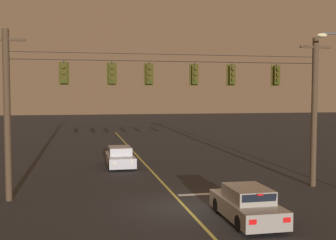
{
  "coord_description": "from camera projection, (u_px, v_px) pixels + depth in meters",
  "views": [
    {
      "loc": [
        -4.6,
        -18.47,
        5.09
      ],
      "look_at": [
        0.0,
        3.92,
        3.71
      ],
      "focal_mm": 45.95,
      "sensor_mm": 36.0,
      "label": 1
    }
  ],
  "objects": [
    {
      "name": "traffic_light_centre",
      "position": [
        149.0,
        74.0,
        21.53
      ],
      "size": [
        0.48,
        0.41,
        1.22
      ],
      "color": "black"
    },
    {
      "name": "traffic_light_rightmost",
      "position": [
        232.0,
        75.0,
        22.41
      ],
      "size": [
        0.48,
        0.41,
        1.22
      ],
      "color": "black"
    },
    {
      "name": "traffic_light_left_inner",
      "position": [
        112.0,
        74.0,
        21.15
      ],
      "size": [
        0.48,
        0.41,
        1.22
      ],
      "color": "black"
    },
    {
      "name": "stop_bar_paint",
      "position": [
        211.0,
        194.0,
        21.94
      ],
      "size": [
        3.4,
        0.36,
        0.01
      ],
      "primitive_type": "cube",
      "color": "silver",
      "rests_on": "ground"
    },
    {
      "name": "car_waiting_near_lane",
      "position": [
        247.0,
        205.0,
        17.25
      ],
      "size": [
        1.8,
        4.33,
        1.39
      ],
      "color": "gray",
      "rests_on": "ground"
    },
    {
      "name": "traffic_light_leftmost",
      "position": [
        64.0,
        73.0,
        20.69
      ],
      "size": [
        0.48,
        0.41,
        1.22
      ],
      "color": "black"
    },
    {
      "name": "traffic_light_right_inner",
      "position": [
        195.0,
        75.0,
        22.0
      ],
      "size": [
        0.48,
        0.41,
        1.22
      ],
      "color": "black"
    },
    {
      "name": "traffic_light_far_right",
      "position": [
        277.0,
        75.0,
        22.91
      ],
      "size": [
        0.48,
        0.41,
        1.22
      ],
      "color": "black"
    },
    {
      "name": "car_oncoming_lead",
      "position": [
        120.0,
        157.0,
        30.15
      ],
      "size": [
        1.8,
        4.42,
        1.39
      ],
      "color": "#A5A5AD",
      "rests_on": "ground"
    },
    {
      "name": "lane_centre_stripe",
      "position": [
        153.0,
        172.0,
        28.01
      ],
      "size": [
        0.14,
        60.0,
        0.01
      ],
      "primitive_type": "cube",
      "color": "#D1C64C",
      "rests_on": "ground"
    },
    {
      "name": "signal_span_assembly",
      "position": [
        172.0,
        111.0,
        21.89
      ],
      "size": [
        17.75,
        0.32,
        8.14
      ],
      "color": "#423021",
      "rests_on": "ground"
    },
    {
      "name": "ground_plane",
      "position": [
        186.0,
        207.0,
        19.29
      ],
      "size": [
        180.0,
        180.0,
        0.0
      ],
      "primitive_type": "plane",
      "color": "#28282B"
    }
  ]
}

